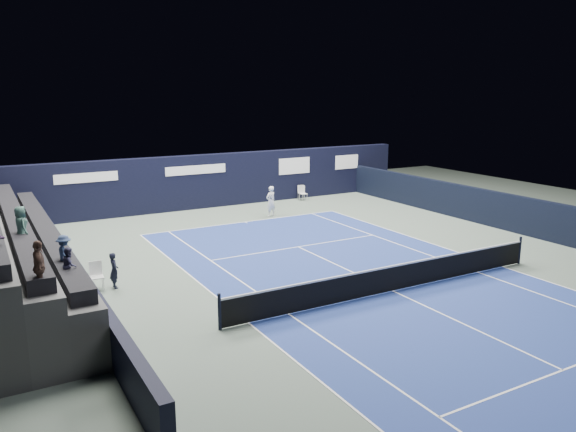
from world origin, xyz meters
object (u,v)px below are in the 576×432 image
Objects in this scene: tennis_net at (394,277)px; tennis_player at (271,201)px; folding_chair_back_a at (303,192)px; folding_chair_back_b at (301,191)px; line_judge_chair at (96,274)px.

tennis_net is 7.74× the size of tennis_player.
folding_chair_back_a reaches higher than folding_chair_back_b.
folding_chair_back_b is 0.07× the size of tennis_net.
folding_chair_back_a is 0.55× the size of tennis_player.
folding_chair_back_b is at bearing 40.72° from tennis_player.
folding_chair_back_a is 0.92× the size of line_judge_chair.
folding_chair_back_b is at bearing 39.10° from line_judge_chair.
line_judge_chair reaches higher than folding_chair_back_b.
folding_chair_back_b is at bearing 69.91° from tennis_net.
tennis_player reaches higher than folding_chair_back_b.
line_judge_chair reaches higher than folding_chair_back_a.
folding_chair_back_a is 16.53m from tennis_net.
folding_chair_back_b is 0.90× the size of line_judge_chair.
line_judge_chair is 12.84m from tennis_player.
folding_chair_back_a is 0.07× the size of tennis_net.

